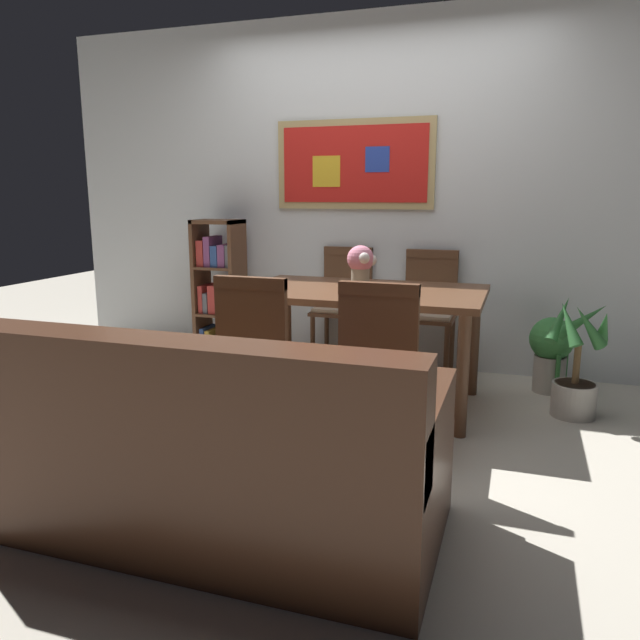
# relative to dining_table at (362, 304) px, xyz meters

# --- Properties ---
(ground_plane) EXTENTS (12.00, 12.00, 0.00)m
(ground_plane) POSITION_rel_dining_table_xyz_m (-0.14, -0.49, -0.64)
(ground_plane) COLOR beige
(wall_back_with_painting) EXTENTS (5.20, 0.14, 2.60)m
(wall_back_with_painting) POSITION_rel_dining_table_xyz_m (-0.15, 0.98, 0.66)
(wall_back_with_painting) COLOR silver
(wall_back_with_painting) RESTS_ON ground_plane
(dining_table) EXTENTS (1.48, 0.92, 0.73)m
(dining_table) POSITION_rel_dining_table_xyz_m (0.00, 0.00, 0.00)
(dining_table) COLOR brown
(dining_table) RESTS_ON ground_plane
(dining_chair_far_left) EXTENTS (0.40, 0.41, 0.91)m
(dining_chair_far_left) POSITION_rel_dining_table_xyz_m (-0.35, 0.80, -0.10)
(dining_chair_far_left) COLOR brown
(dining_chair_far_left) RESTS_ON ground_plane
(dining_chair_near_right) EXTENTS (0.40, 0.41, 0.91)m
(dining_chair_near_right) POSITION_rel_dining_table_xyz_m (0.31, -0.79, -0.10)
(dining_chair_near_right) COLOR brown
(dining_chair_near_right) RESTS_ON ground_plane
(dining_chair_far_right) EXTENTS (0.40, 0.41, 0.91)m
(dining_chair_far_right) POSITION_rel_dining_table_xyz_m (0.30, 0.77, -0.10)
(dining_chair_far_right) COLOR brown
(dining_chair_far_right) RESTS_ON ground_plane
(dining_chair_near_left) EXTENTS (0.40, 0.41, 0.91)m
(dining_chair_near_left) POSITION_rel_dining_table_xyz_m (-0.34, -0.80, -0.10)
(dining_chair_near_left) COLOR brown
(dining_chair_near_left) RESTS_ON ground_plane
(leather_couch) EXTENTS (1.80, 0.84, 0.84)m
(leather_couch) POSITION_rel_dining_table_xyz_m (-0.20, -1.66, -0.33)
(leather_couch) COLOR #472819
(leather_couch) RESTS_ON ground_plane
(bookshelf) EXTENTS (0.36, 0.28, 1.11)m
(bookshelf) POSITION_rel_dining_table_xyz_m (-1.34, 0.67, -0.09)
(bookshelf) COLOR brown
(bookshelf) RESTS_ON ground_plane
(potted_ivy) EXTENTS (0.29, 0.29, 0.51)m
(potted_ivy) POSITION_rel_dining_table_xyz_m (1.15, 0.60, -0.35)
(potted_ivy) COLOR #B2ADA3
(potted_ivy) RESTS_ON ground_plane
(potted_palm) EXTENTS (0.38, 0.38, 0.72)m
(potted_palm) POSITION_rel_dining_table_xyz_m (1.27, 0.16, -0.35)
(potted_palm) COLOR #B2ADA3
(potted_palm) RESTS_ON ground_plane
(flower_vase) EXTENTS (0.18, 0.17, 0.27)m
(flower_vase) POSITION_rel_dining_table_xyz_m (-0.01, -0.02, 0.25)
(flower_vase) COLOR tan
(flower_vase) RESTS_ON dining_table
(tv_remote) EXTENTS (0.16, 0.11, 0.02)m
(tv_remote) POSITION_rel_dining_table_xyz_m (0.25, 0.06, 0.10)
(tv_remote) COLOR black
(tv_remote) RESTS_ON dining_table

